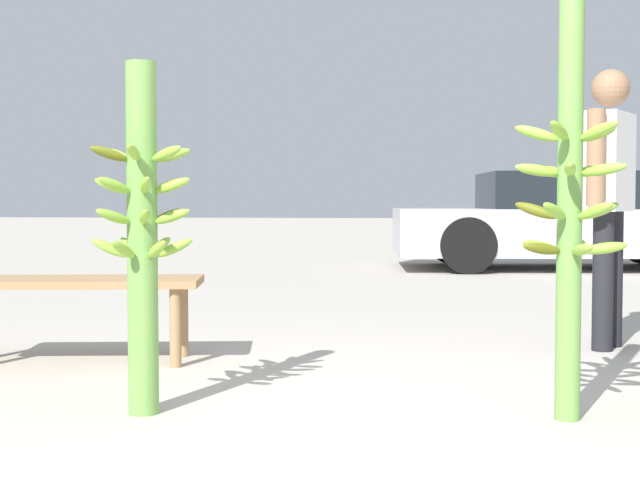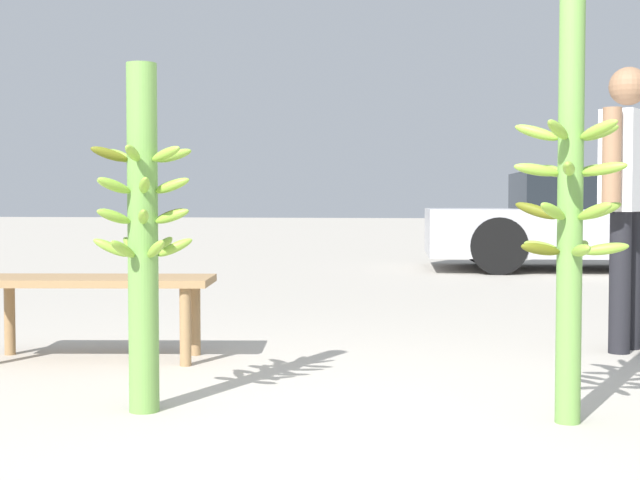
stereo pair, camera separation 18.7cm
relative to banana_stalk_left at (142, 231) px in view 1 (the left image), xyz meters
The scene contains 6 objects.
ground_plane 1.16m from the banana_stalk_left, 22.62° to the right, with size 80.00×80.00×0.00m, color #B2AA9E.
banana_stalk_left is the anchor object (origin of this frame).
banana_stalk_center 1.69m from the banana_stalk_left, ahead, with size 0.44×0.44×1.72m.
vendor_person 2.86m from the banana_stalk_left, 39.46° to the left, with size 0.38×0.60×1.61m.
market_bench 1.31m from the banana_stalk_left, 121.92° to the left, with size 1.31×0.62×0.45m.
parked_car 8.50m from the banana_stalk_left, 69.31° to the left, with size 4.29×2.09×1.20m.
Camera 1 is at (0.25, -3.11, 0.86)m, focal length 50.00 mm.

